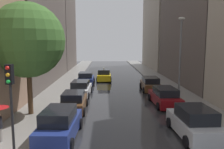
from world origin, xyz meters
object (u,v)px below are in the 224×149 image
(parked_car_left_nearest, at_px, (60,124))
(taxi_midroad, at_px, (104,75))
(parked_car_left_second, at_px, (74,102))
(parked_car_right_nearest, at_px, (194,123))
(lamp_post_right, at_px, (180,53))
(parked_car_right_third, at_px, (150,84))
(street_tree_left, at_px, (27,40))
(traffic_light_left_corner, at_px, (10,90))
(parked_car_left_third, at_px, (81,89))
(parked_car_left_fourth, at_px, (86,79))
(parked_car_right_second, at_px, (165,97))

(parked_car_left_nearest, xyz_separation_m, taxi_midroad, (2.36, 20.26, -0.06))
(parked_car_left_second, distance_m, parked_car_right_nearest, 9.27)
(lamp_post_right, bearing_deg, parked_car_right_third, 108.62)
(parked_car_left_nearest, height_order, street_tree_left, street_tree_left)
(traffic_light_left_corner, bearing_deg, street_tree_left, 101.13)
(parked_car_right_third, height_order, lamp_post_right, lamp_post_right)
(parked_car_left_third, distance_m, parked_car_left_fourth, 6.37)
(parked_car_left_third, bearing_deg, lamp_post_right, -103.69)
(street_tree_left, bearing_deg, parked_car_right_second, 13.68)
(parked_car_right_second, relative_size, street_tree_left, 0.58)
(parked_car_right_third, height_order, traffic_light_left_corner, traffic_light_left_corner)
(parked_car_left_third, xyz_separation_m, taxi_midroad, (2.31, 9.57, 0.03))
(parked_car_left_second, bearing_deg, parked_car_right_second, -78.87)
(parked_car_left_third, distance_m, traffic_light_left_corner, 13.35)
(parked_car_right_second, distance_m, street_tree_left, 11.99)
(parked_car_left_third, distance_m, parked_car_right_third, 7.94)
(parked_car_right_second, bearing_deg, street_tree_left, 101.84)
(parked_car_left_nearest, bearing_deg, parked_car_left_third, 2.49)
(parked_car_left_third, relative_size, street_tree_left, 0.55)
(parked_car_left_fourth, xyz_separation_m, parked_car_right_nearest, (7.63, -17.00, 0.07))
(taxi_midroad, bearing_deg, parked_car_right_nearest, -165.24)
(parked_car_right_nearest, bearing_deg, parked_car_left_nearest, 88.42)
(parked_car_left_third, xyz_separation_m, parked_car_right_third, (7.60, 2.29, -0.00))
(parked_car_left_second, relative_size, parked_car_left_third, 0.92)
(street_tree_left, height_order, lamp_post_right, street_tree_left)
(parked_car_right_third, bearing_deg, parked_car_right_nearest, -178.32)
(parked_car_right_third, relative_size, traffic_light_left_corner, 1.04)
(parked_car_left_fourth, bearing_deg, street_tree_left, 166.56)
(parked_car_left_nearest, xyz_separation_m, parked_car_left_second, (0.06, 5.34, -0.09))
(parked_car_left_second, distance_m, parked_car_left_third, 5.35)
(parked_car_left_nearest, relative_size, parked_car_left_fourth, 1.15)
(parked_car_right_third, bearing_deg, parked_car_right_second, -177.96)
(parked_car_left_nearest, distance_m, traffic_light_left_corner, 3.76)
(parked_car_left_second, relative_size, parked_car_right_nearest, 0.93)
(parked_car_left_third, bearing_deg, taxi_midroad, -11.42)
(parked_car_left_fourth, relative_size, street_tree_left, 0.50)
(parked_car_right_nearest, relative_size, lamp_post_right, 0.59)
(taxi_midroad, bearing_deg, parked_car_left_nearest, 173.36)
(parked_car_left_nearest, relative_size, parked_car_right_third, 1.03)
(parked_car_left_nearest, height_order, parked_car_right_third, parked_car_left_nearest)
(lamp_post_right, bearing_deg, street_tree_left, -162.68)
(parked_car_right_third, xyz_separation_m, street_tree_left, (-10.63, -8.75, 4.81))
(parked_car_left_second, relative_size, parked_car_left_fourth, 1.03)
(parked_car_right_second, height_order, street_tree_left, street_tree_left)
(parked_car_left_second, height_order, street_tree_left, street_tree_left)
(parked_car_left_fourth, bearing_deg, parked_car_right_second, -143.39)
(parked_car_left_fourth, bearing_deg, lamp_post_right, -134.37)
(traffic_light_left_corner, xyz_separation_m, lamp_post_right, (11.00, 10.35, 1.14))
(traffic_light_left_corner, bearing_deg, parked_car_left_fourth, 84.86)
(taxi_midroad, bearing_deg, parked_car_left_third, 166.43)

